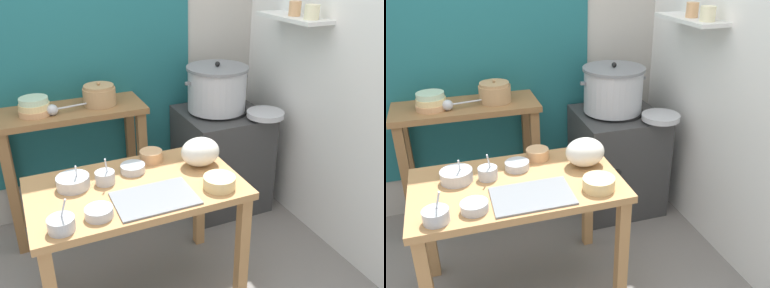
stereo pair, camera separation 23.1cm
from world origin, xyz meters
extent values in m
cube|color=#B2ADA3|center=(0.10, 1.10, 1.30)|extent=(4.40, 0.10, 2.60)
cube|color=#1E6066|center=(-0.15, 1.04, 1.35)|extent=(1.90, 0.02, 2.10)
cube|color=white|center=(1.40, 0.20, 1.30)|extent=(0.10, 3.20, 2.60)
cube|color=silver|center=(1.25, 0.40, 1.45)|extent=(0.20, 0.56, 0.02)
cylinder|color=beige|center=(1.25, 0.22, 1.50)|extent=(0.09, 0.09, 0.09)
cylinder|color=tan|center=(1.25, 0.39, 1.51)|extent=(0.08, 0.08, 0.09)
cube|color=#B27F4C|center=(0.05, 0.01, 0.70)|extent=(1.10, 0.66, 0.04)
cube|color=#B27F4C|center=(0.55, -0.27, 0.34)|extent=(0.06, 0.06, 0.68)
cube|color=#B27F4C|center=(-0.45, 0.29, 0.34)|extent=(0.06, 0.06, 0.68)
cube|color=#B27F4C|center=(0.55, 0.29, 0.34)|extent=(0.06, 0.06, 0.68)
cube|color=olive|center=(-0.13, 0.83, 0.88)|extent=(0.96, 0.40, 0.04)
cube|color=olive|center=(-0.56, 0.68, 0.43)|extent=(0.06, 0.06, 0.86)
cube|color=olive|center=(0.30, 0.68, 0.43)|extent=(0.06, 0.06, 0.86)
cube|color=olive|center=(-0.56, 0.98, 0.43)|extent=(0.06, 0.06, 0.86)
cube|color=olive|center=(0.30, 0.98, 0.43)|extent=(0.06, 0.06, 0.86)
cube|color=#383838|center=(0.93, 0.70, 0.38)|extent=(0.60, 0.60, 0.76)
cylinder|color=black|center=(0.93, 0.70, 0.77)|extent=(0.36, 0.36, 0.02)
cylinder|color=black|center=(0.81, 0.40, 0.45)|extent=(0.04, 0.02, 0.04)
cylinder|color=#B7BABF|center=(0.89, 0.72, 0.93)|extent=(0.42, 0.42, 0.30)
cylinder|color=slate|center=(0.89, 0.72, 1.09)|extent=(0.44, 0.44, 0.02)
sphere|color=black|center=(0.89, 0.72, 1.12)|extent=(0.04, 0.04, 0.04)
cube|color=slate|center=(0.66, 0.72, 1.00)|extent=(0.04, 0.02, 0.02)
cube|color=slate|center=(1.12, 0.72, 1.00)|extent=(0.04, 0.02, 0.02)
cylinder|color=tan|center=(0.07, 0.83, 0.96)|extent=(0.22, 0.22, 0.11)
cylinder|color=tan|center=(0.07, 0.83, 1.02)|extent=(0.20, 0.20, 0.02)
sphere|color=tan|center=(0.07, 0.83, 1.05)|extent=(0.02, 0.02, 0.02)
cylinder|color=tan|center=(-0.34, 0.81, 0.92)|extent=(0.20, 0.20, 0.04)
cylinder|color=#E5C684|center=(-0.34, 0.81, 0.96)|extent=(0.19, 0.19, 0.04)
cylinder|color=#B7D1AD|center=(-0.34, 0.81, 0.99)|extent=(0.18, 0.18, 0.04)
sphere|color=#B7BABF|center=(-0.25, 0.75, 0.94)|extent=(0.07, 0.07, 0.07)
cylinder|color=#B7BABF|center=(-0.11, 0.77, 0.94)|extent=(0.20, 0.05, 0.01)
cube|color=slate|center=(0.10, -0.16, 0.72)|extent=(0.40, 0.28, 0.01)
ellipsoid|color=silver|center=(0.46, 0.08, 0.80)|extent=(0.22, 0.19, 0.16)
cylinder|color=#B7BABF|center=(1.14, 0.45, 0.80)|extent=(0.26, 0.26, 0.04)
cylinder|color=#B7BABF|center=(-0.19, -0.20, 0.74)|extent=(0.13, 0.13, 0.05)
cylinder|color=brown|center=(-0.19, -0.20, 0.76)|extent=(0.11, 0.11, 0.01)
cylinder|color=#B7BABF|center=(-0.25, 0.12, 0.75)|extent=(0.17, 0.17, 0.06)
cylinder|color=beige|center=(-0.25, 0.12, 0.78)|extent=(0.14, 0.14, 0.01)
cylinder|color=#B7BABF|center=(-0.23, 0.12, 0.79)|extent=(0.01, 0.07, 0.13)
cylinder|color=#B7BABF|center=(-0.36, -0.23, 0.75)|extent=(0.12, 0.12, 0.06)
cylinder|color=#337238|center=(-0.36, -0.23, 0.78)|extent=(0.10, 0.10, 0.01)
cylinder|color=#B7BABF|center=(-0.35, -0.22, 0.80)|extent=(0.05, 0.05, 0.16)
cylinder|color=#B7BABF|center=(0.08, 0.16, 0.74)|extent=(0.14, 0.14, 0.04)
cylinder|color=#BFB28C|center=(0.08, 0.16, 0.76)|extent=(0.12, 0.12, 0.01)
cylinder|color=#E5C684|center=(0.44, -0.19, 0.75)|extent=(0.17, 0.17, 0.06)
cylinder|color=maroon|center=(0.44, -0.19, 0.78)|extent=(0.14, 0.14, 0.01)
cylinder|color=#B7BABF|center=(-0.09, 0.10, 0.75)|extent=(0.10, 0.10, 0.07)
cylinder|color=#BFB28C|center=(-0.09, 0.10, 0.78)|extent=(0.09, 0.09, 0.01)
cylinder|color=#B7BABF|center=(-0.07, 0.09, 0.80)|extent=(0.03, 0.08, 0.16)
cylinder|color=tan|center=(0.22, 0.24, 0.75)|extent=(0.13, 0.13, 0.06)
cylinder|color=#337238|center=(0.22, 0.24, 0.78)|extent=(0.11, 0.11, 0.01)
camera|label=1|loc=(-0.45, -1.84, 1.83)|focal=39.07mm
camera|label=2|loc=(-0.24, -1.92, 1.83)|focal=39.07mm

